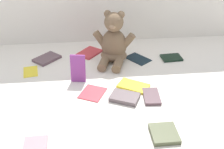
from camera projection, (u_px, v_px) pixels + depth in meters
ground_plane at (106, 82)px, 1.38m from camera, size 3.20×3.20×0.00m
teddy_bear at (114, 43)px, 1.51m from camera, size 0.23×0.23×0.27m
book_case_0 at (164, 134)px, 1.06m from camera, size 0.10×0.11×0.02m
book_case_1 at (151, 96)px, 1.27m from camera, size 0.08×0.12×0.01m
book_case_2 at (31, 71)px, 1.46m from camera, size 0.08×0.11×0.01m
book_case_3 at (138, 59)px, 1.57m from camera, size 0.15×0.15×0.01m
book_case_4 at (93, 93)px, 1.29m from camera, size 0.14×0.15×0.01m
book_case_5 at (35, 147)px, 1.01m from camera, size 0.08×0.10×0.01m
book_case_6 at (89, 53)px, 1.63m from camera, size 0.15×0.16×0.01m
book_case_7 at (171, 58)px, 1.58m from camera, size 0.11×0.09×0.01m
book_case_8 at (133, 86)px, 1.34m from camera, size 0.16×0.14×0.01m
book_case_9 at (47, 59)px, 1.57m from camera, size 0.16×0.16×0.01m
book_case_10 at (78, 69)px, 1.35m from camera, size 0.07×0.03×0.14m
book_case_11 at (125, 97)px, 1.25m from camera, size 0.14×0.13×0.02m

